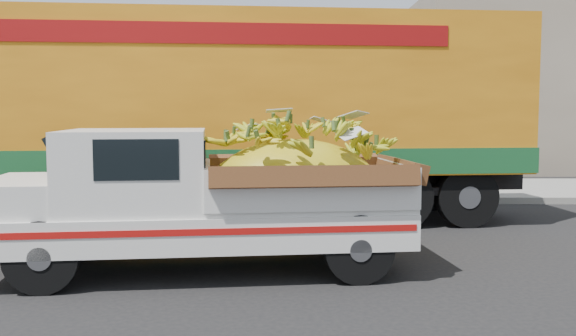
{
  "coord_description": "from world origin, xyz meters",
  "views": [
    {
      "loc": [
        2.36,
        -8.41,
        2.06
      ],
      "look_at": [
        2.37,
        0.51,
        1.28
      ],
      "focal_mm": 40.0,
      "sensor_mm": 36.0,
      "label": 1
    }
  ],
  "objects": [
    {
      "name": "ground",
      "position": [
        0.0,
        0.0,
        0.0
      ],
      "size": [
        100.0,
        100.0,
        0.0
      ],
      "primitive_type": "plane",
      "color": "black",
      "rests_on": "ground"
    },
    {
      "name": "semi_trailer",
      "position": [
        0.82,
        3.47,
        2.12
      ],
      "size": [
        12.04,
        3.77,
        3.8
      ],
      "rotation": [
        0.0,
        0.0,
        0.11
      ],
      "color": "black",
      "rests_on": "ground"
    },
    {
      "name": "sidewalk",
      "position": [
        0.0,
        8.02,
        0.07
      ],
      "size": [
        60.0,
        4.0,
        0.14
      ],
      "primitive_type": "cube",
      "color": "gray",
      "rests_on": "ground"
    },
    {
      "name": "pickup_truck",
      "position": [
        1.66,
        -0.2,
        0.99
      ],
      "size": [
        5.42,
        2.51,
        1.83
      ],
      "rotation": [
        0.0,
        0.0,
        0.12
      ],
      "color": "black",
      "rests_on": "ground"
    },
    {
      "name": "curb",
      "position": [
        0.0,
        5.92,
        0.07
      ],
      "size": [
        60.0,
        0.25,
        0.15
      ],
      "primitive_type": "cube",
      "color": "gray",
      "rests_on": "ground"
    }
  ]
}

